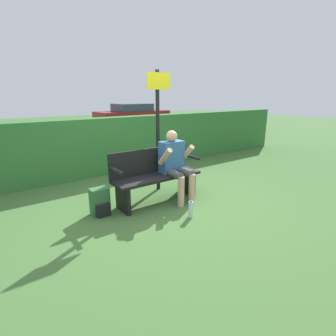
# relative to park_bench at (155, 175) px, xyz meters

# --- Properties ---
(ground_plane) EXTENTS (40.00, 40.00, 0.00)m
(ground_plane) POSITION_rel_park_bench_xyz_m (0.00, -0.06, -0.47)
(ground_plane) COLOR #426B33
(hedge_back) EXTENTS (12.00, 0.38, 1.29)m
(hedge_back) POSITION_rel_park_bench_xyz_m (0.00, 2.10, 0.18)
(hedge_back) COLOR #337033
(hedge_back) RESTS_ON ground
(park_bench) EXTENTS (1.55, 0.46, 0.91)m
(park_bench) POSITION_rel_park_bench_xyz_m (0.00, 0.00, 0.00)
(park_bench) COLOR black
(park_bench) RESTS_ON ground
(person_seated) EXTENTS (0.56, 0.58, 1.20)m
(person_seated) POSITION_rel_park_bench_xyz_m (0.33, -0.12, 0.21)
(person_seated) COLOR #336699
(person_seated) RESTS_ON ground
(backpack) EXTENTS (0.27, 0.26, 0.42)m
(backpack) POSITION_rel_park_bench_xyz_m (-0.98, 0.06, -0.27)
(backpack) COLOR #336638
(backpack) RESTS_ON ground
(water_bottle) EXTENTS (0.08, 0.08, 0.27)m
(water_bottle) POSITION_rel_park_bench_xyz_m (0.08, -0.85, -0.34)
(water_bottle) COLOR silver
(water_bottle) RESTS_ON ground
(signpost) EXTENTS (0.48, 0.09, 2.21)m
(signpost) POSITION_rel_park_bench_xyz_m (0.37, 0.44, 0.85)
(signpost) COLOR black
(signpost) RESTS_ON ground
(parked_car) EXTENTS (4.43, 2.03, 1.25)m
(parked_car) POSITION_rel_park_bench_xyz_m (5.55, 10.91, 0.14)
(parked_car) COLOR maroon
(parked_car) RESTS_ON ground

